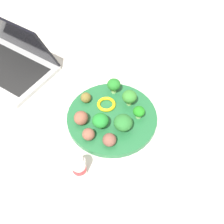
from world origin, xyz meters
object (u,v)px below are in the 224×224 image
(broccoli_floret_back_left, at_px, (123,123))
(broccoli_floret_far_rim, at_px, (114,85))
(napkin, at_px, (148,67))
(pepper_ring_front_left, at_px, (106,104))
(broccoli_floret_front_left, at_px, (139,112))
(meatball_far_rim, at_px, (88,134))
(meatball_mid_right, at_px, (109,140))
(knife, at_px, (153,66))
(broccoli_floret_mid_left, at_px, (129,97))
(meatball_back_right, at_px, (81,118))
(plate, at_px, (112,118))
(meatball_front_right, at_px, (86,98))
(yogurt_bottle, at_px, (78,167))
(fork, at_px, (144,64))
(laptop, at_px, (9,59))
(broccoli_floret_mid_right, at_px, (100,121))

(broccoli_floret_back_left, relative_size, broccoli_floret_far_rim, 1.04)
(broccoli_floret_far_rim, height_order, napkin, broccoli_floret_far_rim)
(pepper_ring_front_left, bearing_deg, broccoli_floret_back_left, -126.43)
(broccoli_floret_front_left, height_order, meatball_far_rim, broccoli_floret_front_left)
(broccoli_floret_far_rim, distance_m, meatball_mid_right, 0.20)
(pepper_ring_front_left, distance_m, knife, 0.26)
(knife, bearing_deg, broccoli_floret_mid_left, 178.20)
(broccoli_floret_far_rim, bearing_deg, meatball_back_right, 166.99)
(meatball_far_rim, xyz_separation_m, pepper_ring_front_left, (0.13, 0.01, -0.01))
(knife, bearing_deg, meatball_mid_right, -179.82)
(plate, distance_m, meatball_front_right, 0.11)
(meatball_mid_right, bearing_deg, yogurt_bottle, 160.85)
(broccoli_floret_front_left, relative_size, fork, 0.34)
(meatball_back_right, distance_m, knife, 0.36)
(broccoli_floret_back_left, xyz_separation_m, meatball_front_right, (0.05, 0.15, -0.02))
(plate, relative_size, meatball_front_right, 8.36)
(meatball_front_right, xyz_separation_m, meatball_mid_right, (-0.11, -0.14, 0.00))
(napkin, bearing_deg, meatball_far_rim, 173.03)
(laptop, bearing_deg, meatball_back_right, -108.52)
(meatball_front_right, bearing_deg, knife, -27.91)
(meatball_back_right, distance_m, meatball_far_rim, 0.06)
(meatball_far_rim, height_order, yogurt_bottle, yogurt_bottle)
(fork, distance_m, yogurt_bottle, 0.48)
(broccoli_floret_mid_left, bearing_deg, laptop, 91.09)
(broccoli_floret_back_left, xyz_separation_m, pepper_ring_front_left, (0.06, 0.09, -0.03))
(broccoli_floret_back_left, height_order, knife, broccoli_floret_back_left)
(broccoli_floret_mid_right, bearing_deg, meatball_back_right, 98.90)
(broccoli_floret_front_left, xyz_separation_m, knife, (0.24, 0.04, -0.03))
(broccoli_floret_mid_right, height_order, meatball_front_right, broccoli_floret_mid_right)
(broccoli_floret_mid_left, bearing_deg, meatball_back_right, 141.81)
(broccoli_floret_mid_right, distance_m, yogurt_bottle, 0.15)
(plate, height_order, meatball_back_right, meatball_back_right)
(pepper_ring_front_left, distance_m, fork, 0.24)
(meatball_back_right, bearing_deg, broccoli_floret_mid_right, -81.10)
(plate, height_order, broccoli_floret_mid_right, broccoli_floret_mid_right)
(meatball_far_rim, bearing_deg, meatball_back_right, 49.15)
(broccoli_floret_mid_right, height_order, knife, broccoli_floret_mid_right)
(meatball_back_right, bearing_deg, plate, -50.06)
(broccoli_floret_mid_left, xyz_separation_m, knife, (0.21, -0.01, -0.04))
(fork, bearing_deg, broccoli_floret_far_rim, 168.53)
(meatball_mid_right, distance_m, pepper_ring_front_left, 0.14)
(fork, relative_size, laptop, 0.35)
(plate, xyz_separation_m, napkin, (0.27, -0.02, -0.01))
(broccoli_floret_far_rim, relative_size, knife, 0.37)
(meatball_far_rim, distance_m, meatball_mid_right, 0.06)
(napkin, height_order, yogurt_bottle, yogurt_bottle)
(broccoli_floret_back_left, relative_size, yogurt_bottle, 0.73)
(plate, xyz_separation_m, broccoli_floret_mid_right, (-0.05, 0.01, 0.04))
(napkin, xyz_separation_m, fork, (0.01, 0.02, 0.00))
(broccoli_floret_mid_right, relative_size, knife, 0.35)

